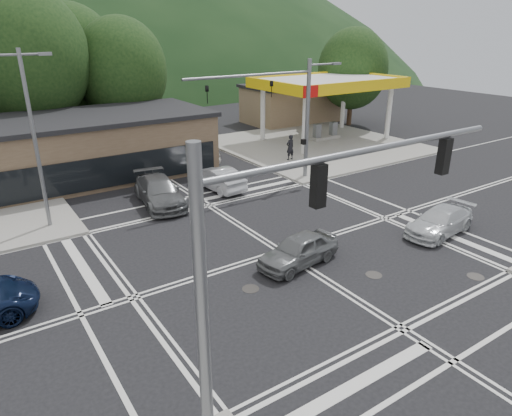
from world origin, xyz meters
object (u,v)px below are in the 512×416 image
car_grey_center (298,250)px  car_northbound (159,192)px  car_silver_east (440,221)px  car_queue_a (218,178)px  car_queue_b (196,152)px  pedestrian (290,147)px

car_grey_center → car_northbound: size_ratio=0.75×
car_silver_east → car_northbound: 15.70m
car_silver_east → car_northbound: size_ratio=0.82×
car_grey_center → car_queue_a: bearing=161.2°
car_silver_east → car_northbound: (-10.31, 11.83, 0.14)m
car_queue_a → car_silver_east: bearing=112.0°
car_queue_b → car_queue_a: bearing=72.1°
car_silver_east → pedestrian: pedestrian is taller
car_queue_b → pedestrian: (6.18, -3.99, 0.31)m
car_grey_center → pedestrian: 16.79m
car_queue_a → pedestrian: pedestrian is taller
car_silver_east → car_queue_a: size_ratio=1.00×
car_silver_east → car_queue_b: size_ratio=0.93×
car_silver_east → pedestrian: bearing=165.9°
car_queue_a → car_northbound: bearing=1.6°
car_grey_center → pedestrian: pedestrian is taller
car_queue_b → car_northbound: 9.28m
car_grey_center → car_queue_b: 17.91m
pedestrian → car_grey_center: bearing=50.1°
car_grey_center → pedestrian: size_ratio=2.07×
car_queue_b → pedestrian: size_ratio=2.45×
car_grey_center → car_queue_b: bearing=159.5°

